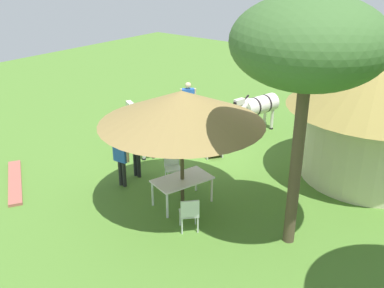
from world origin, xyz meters
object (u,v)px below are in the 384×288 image
standing_watcher (188,100)px  zebra_by_umbrella (258,106)px  guest_behind_table (136,146)px  patio_chair_east_end (172,165)px  guest_beside_umbrella (121,156)px  shade_umbrella (182,107)px  acacia_tree_behind_hut (309,44)px  zebra_nearest_camera (140,124)px  patio_chair_near_hut (189,212)px  striped_lounge_chair (212,148)px  thatched_hut (378,99)px  patio_dining_table (182,182)px

standing_watcher → zebra_by_umbrella: bearing=157.8°
guest_behind_table → patio_chair_east_end: bearing=24.1°
guest_beside_umbrella → zebra_by_umbrella: bearing=-104.2°
shade_umbrella → guest_beside_umbrella: (0.30, -1.98, -1.77)m
guest_behind_table → standing_watcher: standing_watcher is taller
standing_watcher → patio_chair_east_end: bearing=77.9°
patio_chair_east_end → acacia_tree_behind_hut: acacia_tree_behind_hut is taller
guest_behind_table → zebra_nearest_camera: (-1.40, -1.18, -0.00)m
standing_watcher → guest_behind_table: bearing=64.1°
acacia_tree_behind_hut → zebra_by_umbrella: bearing=-143.4°
shade_umbrella → zebra_nearest_camera: 4.08m
shade_umbrella → standing_watcher: bearing=-143.0°
patio_chair_near_hut → striped_lounge_chair: 4.46m
thatched_hut → patio_dining_table: (4.63, -3.31, -1.76)m
guest_beside_umbrella → acacia_tree_behind_hut: acacia_tree_behind_hut is taller
patio_dining_table → zebra_by_umbrella: zebra_by_umbrella is taller
shade_umbrella → zebra_by_umbrella: (-5.73, -1.08, -1.71)m
striped_lounge_chair → patio_dining_table: bearing=57.4°
striped_lounge_chair → zebra_by_umbrella: 2.83m
standing_watcher → thatched_hut: bearing=134.5°
guest_beside_umbrella → zebra_by_umbrella: (-6.03, 0.89, 0.06)m
striped_lounge_chair → acacia_tree_behind_hut: 6.62m
standing_watcher → acacia_tree_behind_hut: acacia_tree_behind_hut is taller
patio_dining_table → guest_behind_table: (-0.38, -2.05, 0.32)m
striped_lounge_chair → patio_chair_east_end: bearing=40.3°
shade_umbrella → standing_watcher: size_ratio=2.43×
striped_lounge_chair → shade_umbrella: bearing=57.4°
zebra_by_umbrella → acacia_tree_behind_hut: size_ratio=0.39×
guest_behind_table → zebra_nearest_camera: size_ratio=0.77×
patio_chair_east_end → striped_lounge_chair: (-2.21, -0.18, -0.27)m
shade_umbrella → acacia_tree_behind_hut: size_ratio=0.75×
thatched_hut → guest_behind_table: size_ratio=3.09×
shade_umbrella → patio_chair_east_end: shade_umbrella is taller
patio_dining_table → patio_chair_near_hut: size_ratio=1.89×
acacia_tree_behind_hut → patio_chair_east_end: bearing=-97.8°
shade_umbrella → patio_chair_near_hut: 2.55m
guest_beside_umbrella → striped_lounge_chair: 3.46m
striped_lounge_chair → zebra_by_umbrella: size_ratio=0.45×
patio_chair_east_end → guest_behind_table: guest_behind_table is taller
patio_chair_east_end → striped_lounge_chair: 2.24m
patio_chair_near_hut → thatched_hut: bearing=20.2°
thatched_hut → zebra_by_umbrella: (-1.10, -4.40, -1.41)m
thatched_hut → guest_behind_table: 7.00m
standing_watcher → acacia_tree_behind_hut: 8.67m
thatched_hut → guest_behind_table: thatched_hut is taller
zebra_nearest_camera → guest_behind_table: bearing=-113.7°
standing_watcher → striped_lounge_chair: size_ratio=1.76×
patio_dining_table → zebra_nearest_camera: size_ratio=0.81×
zebra_nearest_camera → acacia_tree_behind_hut: 7.34m
thatched_hut → guest_behind_table: (4.25, -5.37, -1.43)m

